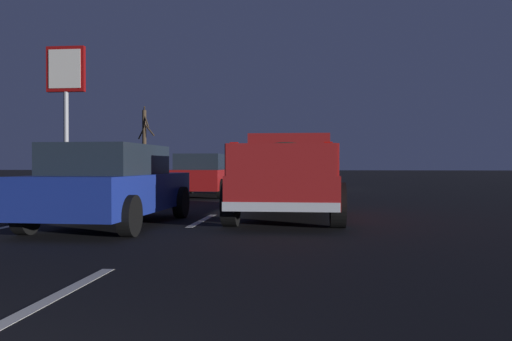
# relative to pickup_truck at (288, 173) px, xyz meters

# --- Properties ---
(ground) EXTENTS (144.00, 144.00, 0.00)m
(ground) POSITION_rel_pickup_truck_xyz_m (17.10, 1.75, -0.98)
(ground) COLOR black
(sidewalk_shoulder) EXTENTS (108.00, 4.00, 0.12)m
(sidewalk_shoulder) POSITION_rel_pickup_truck_xyz_m (17.10, 7.45, -0.92)
(sidewalk_shoulder) COLOR slate
(sidewalk_shoulder) RESTS_ON ground
(grass_verge) EXTENTS (108.00, 6.00, 0.01)m
(grass_verge) POSITION_rel_pickup_truck_xyz_m (17.10, 12.45, -0.98)
(grass_verge) COLOR #1E3819
(grass_verge) RESTS_ON ground
(lane_markings) EXTENTS (109.10, 3.54, 0.01)m
(lane_markings) POSITION_rel_pickup_truck_xyz_m (19.35, 4.26, -0.98)
(lane_markings) COLOR silver
(lane_markings) RESTS_ON ground
(pickup_truck) EXTENTS (5.43, 2.29, 1.87)m
(pickup_truck) POSITION_rel_pickup_truck_xyz_m (0.00, 0.00, 0.00)
(pickup_truck) COLOR maroon
(pickup_truck) RESTS_ON ground
(sedan_blue) EXTENTS (4.45, 2.10, 1.54)m
(sedan_blue) POSITION_rel_pickup_truck_xyz_m (-1.94, 3.27, -0.20)
(sedan_blue) COLOR navy
(sedan_blue) RESTS_ON ground
(sedan_silver) EXTENTS (4.40, 2.02, 1.54)m
(sedan_silver) POSITION_rel_pickup_truck_xyz_m (13.02, 0.12, -0.20)
(sedan_silver) COLOR #B2B5BA
(sedan_silver) RESTS_ON ground
(sedan_red) EXTENTS (4.40, 2.03, 1.54)m
(sedan_red) POSITION_rel_pickup_truck_xyz_m (7.18, 3.42, -0.20)
(sedan_red) COLOR maroon
(sedan_red) RESTS_ON ground
(gas_price_sign) EXTENTS (0.27, 1.90, 6.88)m
(gas_price_sign) POSITION_rel_pickup_truck_xyz_m (12.35, 11.31, 4.19)
(gas_price_sign) COLOR #99999E
(gas_price_sign) RESTS_ON ground
(bare_tree_far) EXTENTS (1.26, 1.41, 5.15)m
(bare_tree_far) POSITION_rel_pickup_truck_xyz_m (22.59, 10.80, 1.61)
(bare_tree_far) COLOR #423323
(bare_tree_far) RESTS_ON ground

